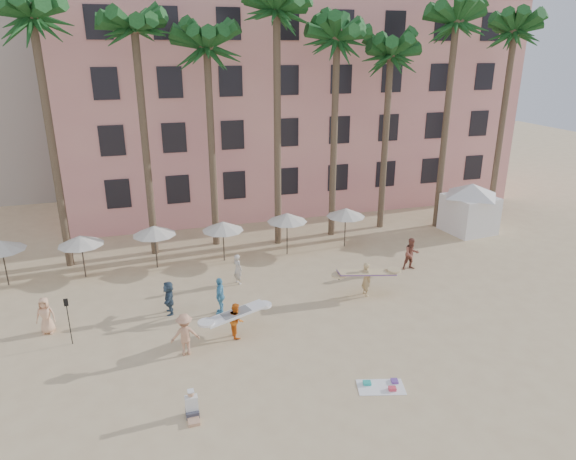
{
  "coord_description": "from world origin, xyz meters",
  "views": [
    {
      "loc": [
        -5.59,
        -16.45,
        12.38
      ],
      "look_at": [
        1.14,
        6.0,
        4.0
      ],
      "focal_mm": 32.0,
      "sensor_mm": 36.0,
      "label": 1
    }
  ],
  "objects_px": {
    "cabana": "(470,204)",
    "pink_hotel": "(286,102)",
    "carrier_yellow": "(366,277)",
    "carrier_white": "(236,319)"
  },
  "relations": [
    {
      "from": "carrier_yellow",
      "to": "carrier_white",
      "type": "relative_size",
      "value": 1.04
    },
    {
      "from": "carrier_white",
      "to": "carrier_yellow",
      "type": "bearing_deg",
      "value": 15.72
    },
    {
      "from": "pink_hotel",
      "to": "carrier_yellow",
      "type": "relative_size",
      "value": 11.24
    },
    {
      "from": "pink_hotel",
      "to": "carrier_yellow",
      "type": "xyz_separation_m",
      "value": [
        -1.64,
        -20.24,
        -6.97
      ]
    },
    {
      "from": "cabana",
      "to": "carrier_white",
      "type": "distance_m",
      "value": 20.61
    },
    {
      "from": "pink_hotel",
      "to": "cabana",
      "type": "relative_size",
      "value": 7.0
    },
    {
      "from": "cabana",
      "to": "pink_hotel",
      "type": "bearing_deg",
      "value": 125.63
    },
    {
      "from": "pink_hotel",
      "to": "carrier_yellow",
      "type": "bearing_deg",
      "value": -94.64
    },
    {
      "from": "cabana",
      "to": "carrier_yellow",
      "type": "relative_size",
      "value": 1.61
    },
    {
      "from": "pink_hotel",
      "to": "carrier_white",
      "type": "relative_size",
      "value": 11.67
    }
  ]
}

